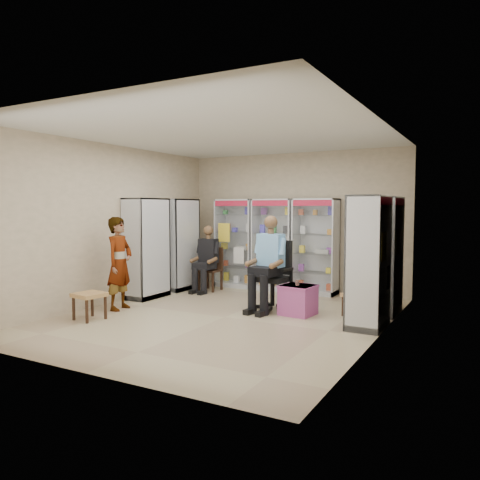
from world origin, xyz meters
The scene contains 18 objects.
floor centered at (0.00, 0.00, 0.00)m, with size 6.00×6.00×0.00m, color tan.
room_shell centered at (0.00, 0.00, 1.97)m, with size 5.02×6.02×3.01m.
cabinet_back_left centered at (-1.30, 2.73, 1.00)m, with size 0.90×0.50×2.00m, color #A1A3A8.
cabinet_back_mid centered at (-0.35, 2.73, 1.00)m, with size 0.90×0.50×2.00m, color #ACAEB3.
cabinet_back_right centered at (0.60, 2.73, 1.00)m, with size 0.90×0.50×2.00m, color silver.
cabinet_right_far centered at (2.23, 1.60, 1.00)m, with size 0.50×0.90×2.00m, color silver.
cabinet_right_near centered at (2.23, 0.50, 1.00)m, with size 0.50×0.90×2.00m, color silver.
cabinet_left_far centered at (-2.23, 1.80, 1.00)m, with size 0.50×0.90×2.00m, color #B8BBC0.
cabinet_left_near centered at (-2.23, 0.70, 1.00)m, with size 0.50×0.90×2.00m, color #9D9EA4.
wooden_chair centered at (-1.55, 2.00, 0.47)m, with size 0.42×0.42×0.94m, color black.
seated_customer centered at (-1.55, 1.95, 0.67)m, with size 0.44×0.60×1.34m, color black, non-canonical shape.
office_chair centered at (0.44, 0.92, 0.62)m, with size 0.67×0.67×1.23m, color black.
seated_shopkeeper centered at (0.44, 0.87, 0.78)m, with size 0.52×0.72×1.57m, color #649EC5, non-canonical shape.
pink_trunk centered at (1.00, 0.75, 0.25)m, with size 0.52×0.51×0.51m, color #B14693.
tea_glass centered at (1.00, 0.72, 0.56)m, with size 0.07×0.07×0.10m, color #5A2207.
woven_stool_a centered at (1.90, 1.10, 0.19)m, with size 0.39×0.39×0.39m, color #A78746.
woven_stool_b centered at (-1.84, -1.20, 0.22)m, with size 0.44×0.44×0.44m, color #AA7848.
standing_man centered at (-1.94, -0.38, 0.82)m, with size 0.60×0.39×1.65m, color gray.
Camera 1 is at (3.90, -6.58, 1.82)m, focal length 35.00 mm.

